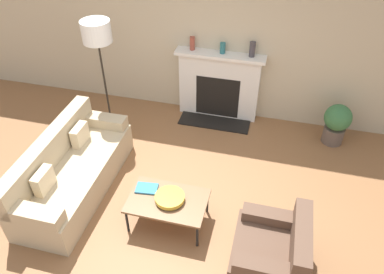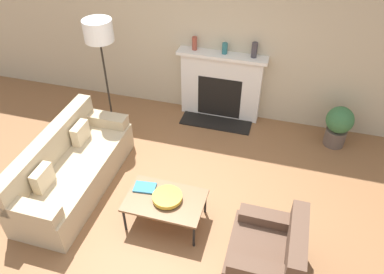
{
  "view_description": "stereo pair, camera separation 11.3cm",
  "coord_description": "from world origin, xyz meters",
  "px_view_note": "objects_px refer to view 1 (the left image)",
  "views": [
    {
      "loc": [
        1.03,
        -3.1,
        3.87
      ],
      "look_at": [
        -0.03,
        1.04,
        0.45
      ],
      "focal_mm": 35.0,
      "sensor_mm": 36.0,
      "label": 1
    },
    {
      "loc": [
        1.14,
        -3.08,
        3.87
      ],
      "look_at": [
        -0.03,
        1.04,
        0.45
      ],
      "focal_mm": 35.0,
      "sensor_mm": 36.0,
      "label": 2
    }
  ],
  "objects_px": {
    "bowl": "(169,198)",
    "armchair_near": "(272,252)",
    "couch": "(72,171)",
    "mantel_vase_center_left": "(223,48)",
    "fireplace": "(219,86)",
    "mantel_vase_left": "(192,43)",
    "potted_plant": "(337,123)",
    "book": "(147,188)",
    "coffee_table": "(168,202)",
    "mantel_vase_center_right": "(252,49)",
    "floor_lamp": "(98,39)"
  },
  "relations": [
    {
      "from": "bowl",
      "to": "armchair_near",
      "type": "bearing_deg",
      "value": -15.3
    },
    {
      "from": "couch",
      "to": "mantel_vase_center_left",
      "type": "xyz_separation_m",
      "value": [
        1.61,
        2.29,
        0.96
      ]
    },
    {
      "from": "couch",
      "to": "armchair_near",
      "type": "xyz_separation_m",
      "value": [
        2.77,
        -0.58,
        -0.03
      ]
    },
    {
      "from": "fireplace",
      "to": "mantel_vase_center_left",
      "type": "distance_m",
      "value": 0.7
    },
    {
      "from": "bowl",
      "to": "mantel_vase_center_left",
      "type": "relative_size",
      "value": 2.11
    },
    {
      "from": "fireplace",
      "to": "mantel_vase_left",
      "type": "bearing_deg",
      "value": 178.28
    },
    {
      "from": "bowl",
      "to": "potted_plant",
      "type": "relative_size",
      "value": 0.54
    },
    {
      "from": "book",
      "to": "fireplace",
      "type": "bearing_deg",
      "value": 72.58
    },
    {
      "from": "mantel_vase_center_left",
      "to": "armchair_near",
      "type": "bearing_deg",
      "value": -68.14
    },
    {
      "from": "couch",
      "to": "coffee_table",
      "type": "distance_m",
      "value": 1.47
    },
    {
      "from": "couch",
      "to": "potted_plant",
      "type": "xyz_separation_m",
      "value": [
        3.54,
        1.98,
        0.06
      ]
    },
    {
      "from": "mantel_vase_center_left",
      "to": "mantel_vase_center_right",
      "type": "relative_size",
      "value": 0.73
    },
    {
      "from": "bowl",
      "to": "mantel_vase_center_right",
      "type": "height_order",
      "value": "mantel_vase_center_right"
    },
    {
      "from": "fireplace",
      "to": "mantel_vase_center_right",
      "type": "distance_m",
      "value": 0.88
    },
    {
      "from": "potted_plant",
      "to": "couch",
      "type": "bearing_deg",
      "value": -150.78
    },
    {
      "from": "armchair_near",
      "to": "mantel_vase_left",
      "type": "bearing_deg",
      "value": -150.14
    },
    {
      "from": "fireplace",
      "to": "book",
      "type": "xyz_separation_m",
      "value": [
        -0.45,
        -2.4,
        -0.17
      ]
    },
    {
      "from": "armchair_near",
      "to": "mantel_vase_center_right",
      "type": "relative_size",
      "value": 3.61
    },
    {
      "from": "coffee_table",
      "to": "mantel_vase_left",
      "type": "distance_m",
      "value": 2.71
    },
    {
      "from": "mantel_vase_center_left",
      "to": "fireplace",
      "type": "bearing_deg",
      "value": -154.37
    },
    {
      "from": "armchair_near",
      "to": "bowl",
      "type": "height_order",
      "value": "armchair_near"
    },
    {
      "from": "coffee_table",
      "to": "mantel_vase_center_right",
      "type": "height_order",
      "value": "mantel_vase_center_right"
    },
    {
      "from": "couch",
      "to": "mantel_vase_center_left",
      "type": "distance_m",
      "value": 2.96
    },
    {
      "from": "bowl",
      "to": "mantel_vase_left",
      "type": "height_order",
      "value": "mantel_vase_left"
    },
    {
      "from": "potted_plant",
      "to": "coffee_table",
      "type": "bearing_deg",
      "value": -133.33
    },
    {
      "from": "coffee_table",
      "to": "book",
      "type": "height_order",
      "value": "book"
    },
    {
      "from": "armchair_near",
      "to": "mantel_vase_center_right",
      "type": "bearing_deg",
      "value": -166.56
    },
    {
      "from": "floor_lamp",
      "to": "mantel_vase_center_right",
      "type": "relative_size",
      "value": 7.93
    },
    {
      "from": "armchair_near",
      "to": "mantel_vase_left",
      "type": "height_order",
      "value": "mantel_vase_left"
    },
    {
      "from": "book",
      "to": "mantel_vase_center_right",
      "type": "height_order",
      "value": "mantel_vase_center_right"
    },
    {
      "from": "bowl",
      "to": "fireplace",
      "type": "bearing_deg",
      "value": 87.41
    },
    {
      "from": "armchair_near",
      "to": "mantel_vase_center_left",
      "type": "distance_m",
      "value": 3.25
    },
    {
      "from": "couch",
      "to": "bowl",
      "type": "distance_m",
      "value": 1.49
    },
    {
      "from": "armchair_near",
      "to": "book",
      "type": "relative_size",
      "value": 2.96
    },
    {
      "from": "coffee_table",
      "to": "mantel_vase_center_right",
      "type": "relative_size",
      "value": 4.03
    },
    {
      "from": "potted_plant",
      "to": "mantel_vase_center_left",
      "type": "bearing_deg",
      "value": 170.94
    },
    {
      "from": "bowl",
      "to": "mantel_vase_left",
      "type": "xyz_separation_m",
      "value": [
        -0.35,
        2.52,
        0.85
      ]
    },
    {
      "from": "armchair_near",
      "to": "couch",
      "type": "bearing_deg",
      "value": -101.92
    },
    {
      "from": "coffee_table",
      "to": "potted_plant",
      "type": "xyz_separation_m",
      "value": [
        2.09,
        2.22,
        0.01
      ]
    },
    {
      "from": "mantel_vase_left",
      "to": "mantel_vase_center_left",
      "type": "relative_size",
      "value": 1.25
    },
    {
      "from": "couch",
      "to": "mantel_vase_center_left",
      "type": "relative_size",
      "value": 11.98
    },
    {
      "from": "mantel_vase_center_left",
      "to": "mantel_vase_center_right",
      "type": "bearing_deg",
      "value": 0.0
    },
    {
      "from": "book",
      "to": "potted_plant",
      "type": "relative_size",
      "value": 0.43
    },
    {
      "from": "book",
      "to": "mantel_vase_left",
      "type": "distance_m",
      "value": 2.57
    },
    {
      "from": "couch",
      "to": "book",
      "type": "xyz_separation_m",
      "value": [
        1.14,
        -0.13,
        0.09
      ]
    },
    {
      "from": "mantel_vase_center_right",
      "to": "armchair_near",
      "type": "bearing_deg",
      "value": -76.56
    },
    {
      "from": "floor_lamp",
      "to": "mantel_vase_center_left",
      "type": "distance_m",
      "value": 1.93
    },
    {
      "from": "mantel_vase_center_left",
      "to": "potted_plant",
      "type": "distance_m",
      "value": 2.15
    },
    {
      "from": "armchair_near",
      "to": "floor_lamp",
      "type": "height_order",
      "value": "floor_lamp"
    },
    {
      "from": "bowl",
      "to": "couch",
      "type": "bearing_deg",
      "value": 171.13
    }
  ]
}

